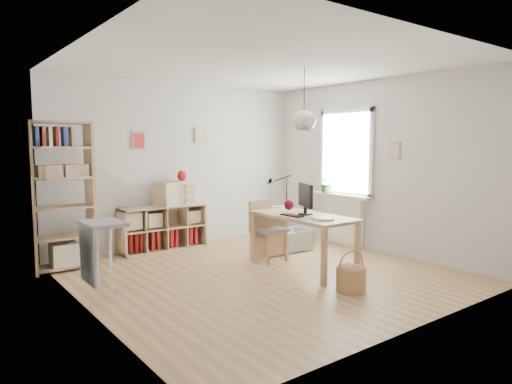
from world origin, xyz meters
TOP-DOWN VIEW (x-y plane):
  - ground at (0.00, 0.00)m, footprint 4.50×4.50m
  - room_shell at (0.55, -0.15)m, footprint 4.50×4.50m
  - window_unit at (2.23, 0.60)m, footprint 0.07×1.16m
  - radiator at (2.19, 0.60)m, footprint 0.10×0.80m
  - windowsill at (2.14, 0.60)m, footprint 0.22×1.20m
  - desk at (0.55, -0.15)m, footprint 0.70×1.50m
  - cube_shelf at (-0.47, 2.08)m, footprint 1.40×0.38m
  - tall_bookshelf at (-2.04, 1.80)m, footprint 0.80×0.38m
  - side_table at (-2.04, 0.35)m, footprint 0.40×0.55m
  - chair at (0.48, 0.56)m, footprint 0.44×0.44m
  - wicker_basket at (0.37, -1.17)m, footprint 0.35×0.35m
  - storage_chest at (1.14, 0.86)m, footprint 0.67×0.76m
  - monitor at (0.60, -0.14)m, footprint 0.24×0.45m
  - keyboard at (0.37, -0.13)m, footprint 0.13×0.34m
  - task_lamp at (0.61, 0.44)m, footprint 0.44×0.16m
  - yarn_ball at (0.71, 0.31)m, footprint 0.14×0.14m
  - paper_tray at (0.48, -0.58)m, footprint 0.29×0.32m
  - drawer_chest at (-0.25, 2.04)m, footprint 0.72×0.51m
  - red_vase at (-0.10, 2.04)m, footprint 0.15×0.15m
  - potted_plant at (2.12, 0.95)m, footprint 0.32×0.28m

SIDE VIEW (x-z plane):
  - ground at x=0.00m, z-range 0.00..0.00m
  - wicker_basket at x=0.37m, z-range -0.09..0.40m
  - storage_chest at x=1.14m, z-range -0.12..0.57m
  - cube_shelf at x=-0.47m, z-range -0.06..0.66m
  - radiator at x=2.19m, z-range 0.00..0.80m
  - chair at x=0.48m, z-range 0.06..0.93m
  - desk at x=0.55m, z-range 0.28..1.03m
  - side_table at x=-2.04m, z-range 0.24..1.09m
  - keyboard at x=0.37m, z-range 0.75..0.77m
  - paper_tray at x=0.48m, z-range 0.75..0.78m
  - yarn_ball at x=0.71m, z-range 0.75..0.89m
  - windowsill at x=2.14m, z-range 0.80..0.86m
  - drawer_chest at x=-0.25m, z-range 0.72..1.10m
  - monitor at x=0.60m, z-range 0.78..1.19m
  - potted_plant at x=2.12m, z-range 0.86..1.19m
  - task_lamp at x=0.61m, z-range 0.83..1.30m
  - tall_bookshelf at x=-2.04m, z-range 0.09..2.09m
  - red_vase at x=-0.10m, z-range 1.10..1.28m
  - window_unit at x=2.23m, z-range 0.82..2.28m
  - room_shell at x=0.55m, z-range -0.25..4.25m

